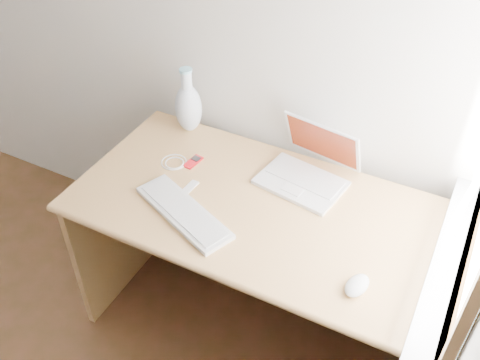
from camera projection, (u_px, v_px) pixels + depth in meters
The scene contains 8 objects.
desk at pixel (271, 232), 2.18m from camera, with size 1.43×0.71×0.75m.
laptop at pixel (306, 168), 2.07m from camera, with size 0.35×0.31×0.22m.
external_keyboard at pixel (184, 212), 1.94m from camera, with size 0.45×0.29×0.02m.
mouse at pixel (357, 285), 1.67m from camera, with size 0.06×0.11×0.04m, color white.
ipod at pixel (193, 162), 2.17m from camera, with size 0.05×0.09×0.01m.
cable_coil at pixel (174, 162), 2.17m from camera, with size 0.11×0.11×0.01m, color white.
remote at pixel (190, 187), 2.05m from camera, with size 0.03×0.08×0.01m, color white.
vase at pixel (188, 106), 2.27m from camera, with size 0.12×0.12×0.30m.
Camera 1 is at (1.62, 0.01, 2.11)m, focal length 40.00 mm.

